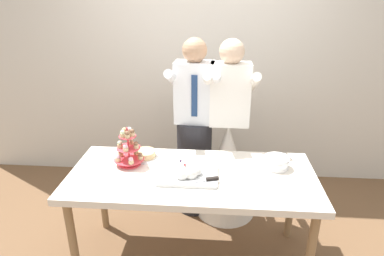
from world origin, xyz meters
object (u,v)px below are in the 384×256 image
Objects in this scene: main_cake_tray at (188,172)px; round_cake at (145,155)px; cupcake_stand at (129,149)px; dessert_table at (192,183)px; person_bride at (227,158)px; plate_stack at (276,162)px; person_groom at (194,139)px.

main_cake_tray is 1.79× the size of round_cake.
cupcake_stand reaches higher than round_cake.
person_bride reaches higher than dessert_table.
plate_stack is 0.85m from person_groom.
round_cake is (-1.02, 0.09, -0.02)m from plate_stack.
main_cake_tray is 0.79m from person_bride.
cupcake_stand is at bearing -127.91° from round_cake.
round_cake is (0.09, 0.12, -0.10)m from cupcake_stand.
main_cake_tray is at bearing -120.03° from dessert_table.
round_cake is at bearing 52.09° from cupcake_stand.
plate_stack reaches higher than round_cake.
person_bride reaches higher than cupcake_stand.
person_groom is 0.35m from person_bride.
main_cake_tray is at bearing -89.64° from person_groom.
person_bride is (0.77, 0.54, -0.32)m from cupcake_stand.
person_groom is (-0.03, 0.68, 0.05)m from dessert_table.
person_groom reaches higher than plate_stack.
dessert_table is 1.08× the size of person_bride.
cupcake_stand reaches higher than plate_stack.
cupcake_stand is at bearing 161.59° from main_cake_tray.
plate_stack is (0.62, 0.14, 0.12)m from dessert_table.
main_cake_tray reaches higher than round_cake.
dessert_table is at bearing -12.53° from cupcake_stand.
dessert_table is at bearing -113.13° from person_bride.
dessert_table is 1.08× the size of person_groom.
cupcake_stand is (-0.49, 0.11, 0.20)m from dessert_table.
person_bride is (0.67, 0.42, -0.22)m from round_cake.
dessert_table is at bearing -30.00° from round_cake.
cupcake_stand is 1.27× the size of round_cake.
plate_stack is 0.12× the size of person_bride.
person_bride is at bearing 35.04° from cupcake_stand.
person_bride is (-0.35, 0.50, -0.24)m from plate_stack.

